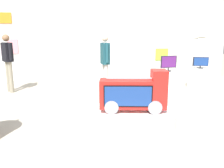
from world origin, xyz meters
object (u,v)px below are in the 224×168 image
(main_display_pedestal, at_px, (132,117))
(display_pedestal_center_rear, at_px, (199,78))
(tv_on_left_rear, at_px, (169,62))
(novelty_firetruck_tv, at_px, (134,94))
(display_pedestal_left_rear, at_px, (168,82))
(tv_on_center_rear, at_px, (201,62))
(shopper_browsing_rear, at_px, (8,59))
(shopper_browsing_near_truck, at_px, (105,59))

(main_display_pedestal, xyz_separation_m, display_pedestal_center_rear, (2.83, 2.58, 0.19))
(tv_on_left_rear, xyz_separation_m, display_pedestal_center_rear, (1.25, 0.46, -0.58))
(novelty_firetruck_tv, distance_m, tv_on_left_rear, 2.66)
(display_pedestal_left_rear, bearing_deg, tv_on_center_rear, 19.70)
(tv_on_center_rear, bearing_deg, novelty_firetruck_tv, -137.26)
(novelty_firetruck_tv, height_order, display_pedestal_center_rear, novelty_firetruck_tv)
(novelty_firetruck_tv, height_order, shopper_browsing_rear, shopper_browsing_rear)
(novelty_firetruck_tv, relative_size, shopper_browsing_rear, 0.75)
(novelty_firetruck_tv, distance_m, shopper_browsing_rear, 4.27)
(tv_on_left_rear, xyz_separation_m, tv_on_center_rear, (1.25, 0.45, -0.07))
(main_display_pedestal, relative_size, tv_on_left_rear, 3.27)
(novelty_firetruck_tv, relative_size, display_pedestal_center_rear, 1.71)
(shopper_browsing_rear, bearing_deg, display_pedestal_left_rear, -10.19)
(display_pedestal_left_rear, xyz_separation_m, tv_on_left_rear, (-0.00, -0.00, 0.58))
(tv_on_left_rear, bearing_deg, display_pedestal_left_rear, 82.00)
(shopper_browsing_near_truck, relative_size, shopper_browsing_rear, 1.00)
(shopper_browsing_near_truck, bearing_deg, novelty_firetruck_tv, -84.65)
(display_pedestal_center_rear, bearing_deg, main_display_pedestal, -137.55)
(display_pedestal_left_rear, height_order, shopper_browsing_rear, shopper_browsing_rear)
(main_display_pedestal, height_order, display_pedestal_center_rear, display_pedestal_center_rear)
(novelty_firetruck_tv, height_order, tv_on_center_rear, novelty_firetruck_tv)
(shopper_browsing_rear, bearing_deg, tv_on_left_rear, -10.25)
(main_display_pedestal, distance_m, shopper_browsing_rear, 4.32)
(display_pedestal_center_rear, distance_m, shopper_browsing_rear, 5.90)
(display_pedestal_center_rear, relative_size, tv_on_center_rear, 1.58)
(display_pedestal_left_rear, relative_size, shopper_browsing_rear, 0.46)
(novelty_firetruck_tv, height_order, display_pedestal_left_rear, novelty_firetruck_tv)
(main_display_pedestal, height_order, tv_on_left_rear, tv_on_left_rear)
(novelty_firetruck_tv, bearing_deg, shopper_browsing_rear, 135.73)
(main_display_pedestal, xyz_separation_m, tv_on_center_rear, (2.83, 2.58, 0.70))
(main_display_pedestal, relative_size, shopper_browsing_near_truck, 0.96)
(novelty_firetruck_tv, bearing_deg, tv_on_left_rear, 54.05)
(main_display_pedestal, relative_size, display_pedestal_left_rear, 2.07)
(display_pedestal_center_rear, xyz_separation_m, tv_on_center_rear, (0.00, -0.00, 0.51))
(display_pedestal_left_rear, height_order, tv_on_left_rear, tv_on_left_rear)
(main_display_pedestal, relative_size, novelty_firetruck_tv, 1.28)
(display_pedestal_left_rear, xyz_separation_m, tv_on_center_rear, (1.25, 0.45, 0.51))
(tv_on_center_rear, xyz_separation_m, shopper_browsing_near_truck, (-3.04, -0.06, 0.15))
(tv_on_left_rear, bearing_deg, shopper_browsing_near_truck, 167.67)
(tv_on_left_rear, relative_size, tv_on_center_rear, 1.06)
(novelty_firetruck_tv, xyz_separation_m, tv_on_left_rear, (1.55, 2.14, 0.32))
(tv_on_left_rear, xyz_separation_m, shopper_browsing_rear, (-4.60, 0.83, 0.09))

